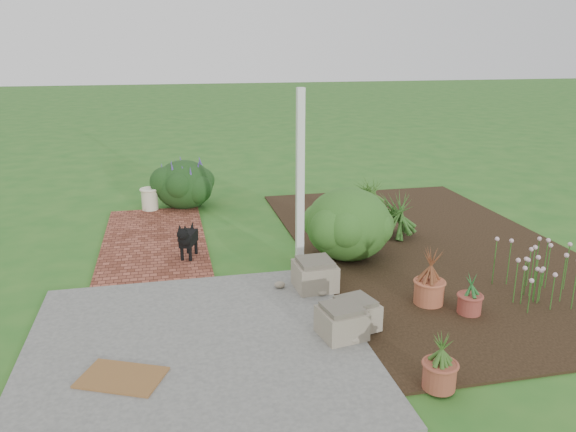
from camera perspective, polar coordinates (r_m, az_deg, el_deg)
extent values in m
plane|color=#276620|center=(7.76, -0.81, -5.89)|extent=(80.00, 80.00, 0.00)
cube|color=#5C5D5A|center=(6.05, -9.28, -12.94)|extent=(3.50, 3.50, 0.04)
cube|color=brown|center=(9.26, -13.42, -2.38)|extent=(1.60, 3.50, 0.04)
cube|color=black|center=(8.99, 14.34, -3.07)|extent=(4.00, 7.00, 0.03)
cube|color=white|center=(7.53, 1.24, 3.40)|extent=(0.10, 0.10, 2.50)
cube|color=gray|center=(6.10, 5.47, -10.74)|extent=(0.52, 0.52, 0.30)
cube|color=gray|center=(6.28, 6.83, -9.97)|extent=(0.53, 0.53, 0.29)
cube|color=gray|center=(7.18, 2.75, -6.08)|extent=(0.52, 0.52, 0.33)
cube|color=brown|center=(5.66, -16.54, -15.44)|extent=(0.89, 0.75, 0.02)
cube|color=black|center=(8.28, -10.08, -2.24)|extent=(0.30, 0.44, 0.18)
cylinder|color=black|center=(8.23, -10.71, -3.78)|extent=(0.05, 0.05, 0.20)
cylinder|color=black|center=(8.20, -9.90, -3.83)|extent=(0.05, 0.05, 0.20)
cylinder|color=black|center=(8.49, -10.12, -3.10)|extent=(0.05, 0.05, 0.20)
cylinder|color=black|center=(8.46, -9.33, -3.14)|extent=(0.05, 0.05, 0.20)
sphere|color=black|center=(8.02, -10.64, -1.83)|extent=(0.17, 0.17, 0.17)
cone|color=black|center=(8.43, -9.70, -0.99)|extent=(0.10, 0.14, 0.15)
cylinder|color=#F0E9C6|center=(10.85, -13.87, 1.66)|extent=(0.31, 0.31, 0.40)
ellipsoid|color=#103E12|center=(8.17, 6.16, -0.61)|extent=(1.64, 1.64, 1.06)
cylinder|color=#AC593A|center=(7.01, 14.13, -7.50)|extent=(0.38, 0.38, 0.29)
cylinder|color=brown|center=(6.91, 17.96, -8.50)|extent=(0.32, 0.32, 0.23)
cylinder|color=brown|center=(5.45, 15.13, -15.37)|extent=(0.34, 0.34, 0.25)
ellipsoid|color=black|center=(10.97, -10.53, 3.29)|extent=(1.22, 1.22, 0.94)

